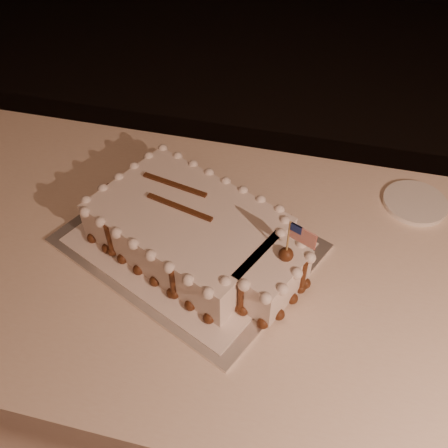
% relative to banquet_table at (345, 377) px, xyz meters
% --- Properties ---
extents(banquet_table, '(2.40, 0.80, 0.75)m').
position_rel_banquet_table_xyz_m(banquet_table, '(0.00, 0.00, 0.00)').
color(banquet_table, beige).
rests_on(banquet_table, ground).
extents(cake_board, '(0.62, 0.55, 0.01)m').
position_rel_banquet_table_xyz_m(cake_board, '(-0.41, 0.03, 0.38)').
color(cake_board, silver).
rests_on(cake_board, banquet_table).
extents(doily, '(0.55, 0.50, 0.00)m').
position_rel_banquet_table_xyz_m(doily, '(-0.41, 0.03, 0.38)').
color(doily, white).
rests_on(doily, cake_board).
extents(sheet_cake, '(0.50, 0.40, 0.19)m').
position_rel_banquet_table_xyz_m(sheet_cake, '(-0.38, 0.02, 0.43)').
color(sheet_cake, white).
rests_on(sheet_cake, doily).
extents(side_plate, '(0.15, 0.15, 0.01)m').
position_rel_banquet_table_xyz_m(side_plate, '(0.08, 0.28, 0.38)').
color(side_plate, white).
rests_on(side_plate, banquet_table).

